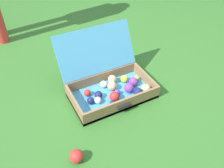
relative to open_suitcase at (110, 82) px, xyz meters
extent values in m
plane|color=#336B28|center=(-0.01, -0.03, -0.10)|extent=(16.00, 16.00, 0.00)
cube|color=#4799C6|center=(-0.02, -0.07, -0.09)|extent=(0.66, 0.38, 0.03)
cube|color=olive|center=(-0.34, -0.07, -0.04)|extent=(0.02, 0.38, 0.12)
cube|color=olive|center=(0.30, -0.07, -0.04)|extent=(0.02, 0.38, 0.12)
cube|color=olive|center=(-0.02, -0.25, -0.04)|extent=(0.62, 0.02, 0.12)
cube|color=olive|center=(-0.02, 0.11, -0.04)|extent=(0.62, 0.02, 0.12)
cube|color=#4799C6|center=(-0.02, 0.21, 0.18)|extent=(0.66, 0.20, 0.34)
cube|color=black|center=(-0.02, -0.27, -0.03)|extent=(0.11, 0.02, 0.02)
sphere|color=white|center=(-0.04, 0.04, -0.05)|extent=(0.06, 0.06, 0.06)
sphere|color=purple|center=(0.20, -0.05, -0.04)|extent=(0.08, 0.08, 0.08)
sphere|color=#D1B784|center=(0.05, 0.06, -0.04)|extent=(0.07, 0.07, 0.07)
sphere|color=purple|center=(0.02, -0.09, -0.05)|extent=(0.05, 0.05, 0.05)
sphere|color=navy|center=(-0.21, -0.08, -0.05)|extent=(0.06, 0.06, 0.06)
sphere|color=red|center=(-0.20, 0.01, -0.05)|extent=(0.06, 0.06, 0.06)
sphere|color=#CCDB38|center=(0.25, -0.01, -0.05)|extent=(0.05, 0.05, 0.05)
sphere|color=white|center=(-0.16, -0.11, -0.05)|extent=(0.06, 0.06, 0.06)
sphere|color=red|center=(-0.03, -0.14, -0.03)|extent=(0.08, 0.08, 0.08)
sphere|color=navy|center=(0.16, -0.18, -0.04)|extent=(0.07, 0.07, 0.07)
sphere|color=navy|center=(-0.13, -0.06, -0.04)|extent=(0.06, 0.06, 0.06)
sphere|color=#CCDB38|center=(0.15, 0.02, -0.04)|extent=(0.06, 0.06, 0.06)
sphere|color=purple|center=(0.12, -0.10, -0.04)|extent=(0.08, 0.08, 0.08)
sphere|color=#D1B784|center=(0.01, -0.02, -0.04)|extent=(0.08, 0.08, 0.08)
sphere|color=navy|center=(-0.08, -0.19, -0.05)|extent=(0.05, 0.05, 0.05)
sphere|color=#D1B784|center=(0.23, -0.18, -0.04)|extent=(0.08, 0.08, 0.08)
sphere|color=red|center=(-0.48, -0.49, -0.06)|extent=(0.09, 0.09, 0.09)
camera|label=1|loc=(-0.69, -1.35, 1.26)|focal=39.06mm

